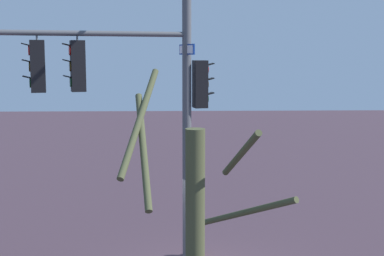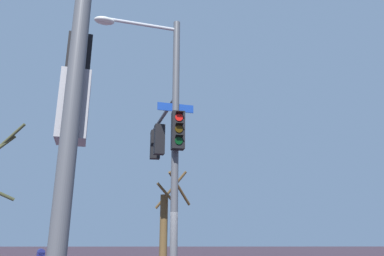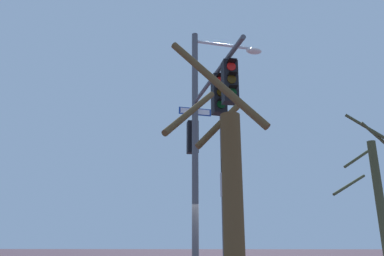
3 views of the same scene
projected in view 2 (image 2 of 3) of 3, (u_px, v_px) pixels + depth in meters
main_signal_pole_assembly at (164, 133)px, 11.02m from camera, size 3.04×4.98×8.45m
secondary_pole_assembly at (74, 96)px, 5.09m from camera, size 0.57×0.82×7.60m
bare_tree_behind_pole at (165, 229)px, 14.68m from camera, size 1.64×2.14×4.64m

